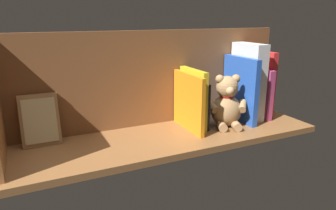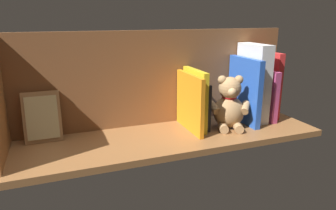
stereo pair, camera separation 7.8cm
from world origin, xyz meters
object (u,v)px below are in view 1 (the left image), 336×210
at_px(teddy_bear, 227,104).
at_px(picture_frame_leaning, 40,120).
at_px(dictionary_thick_white, 248,81).
at_px(book_0, 262,83).

distance_m(teddy_bear, picture_frame_leaning, 0.65).
bearing_deg(dictionary_thick_white, book_0, -170.74).
xyz_separation_m(book_0, teddy_bear, (0.22, 0.07, -0.04)).
relative_size(book_0, picture_frame_leaning, 1.58).
bearing_deg(picture_frame_leaning, book_0, 177.40).
relative_size(teddy_bear, picture_frame_leaning, 1.18).
bearing_deg(teddy_bear, book_0, -143.18).
height_order(book_0, picture_frame_leaning, book_0).
relative_size(dictionary_thick_white, teddy_bear, 1.52).
relative_size(book_0, dictionary_thick_white, 0.88).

